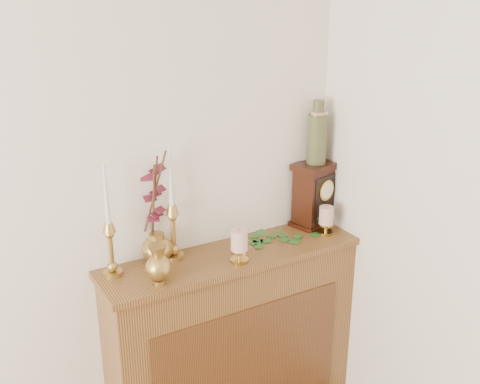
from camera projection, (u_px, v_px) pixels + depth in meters
console_shelf at (234, 345)px, 2.71m from camera, size 1.24×0.34×0.93m
candlestick_left at (110, 241)px, 2.29m from camera, size 0.08×0.08×0.48m
candlestick_center at (173, 223)px, 2.43m from camera, size 0.09×0.09×0.52m
bud_vase at (158, 265)px, 2.25m from camera, size 0.11×0.11×0.17m
ginger_jar at (155, 210)px, 2.41m from camera, size 0.20×0.22×0.51m
pillar_candle_left at (239, 244)px, 2.43m from camera, size 0.08×0.08×0.16m
pillar_candle_right at (326, 219)px, 2.71m from camera, size 0.08×0.08×0.15m
ivy_garland at (291, 234)px, 2.70m from camera, size 0.44×0.19×0.08m
mantel_clock at (315, 195)px, 2.79m from camera, size 0.25×0.20×0.32m
ceramic_vase at (317, 135)px, 2.69m from camera, size 0.10×0.10×0.31m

